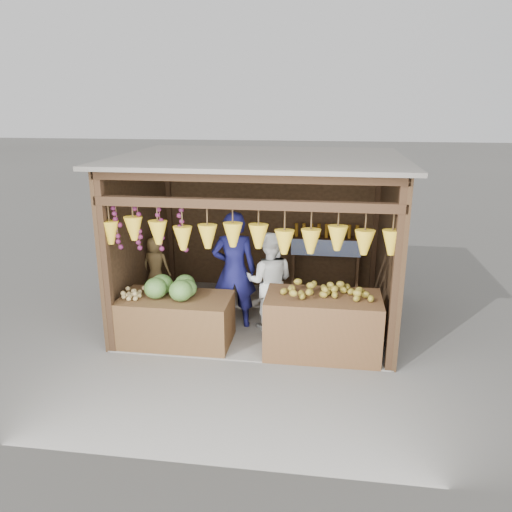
{
  "coord_description": "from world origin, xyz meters",
  "views": [
    {
      "loc": [
        1.0,
        -7.57,
        3.43
      ],
      "look_at": [
        -0.05,
        -0.1,
        1.1
      ],
      "focal_mm": 35.0,
      "sensor_mm": 36.0,
      "label": 1
    }
  ],
  "objects": [
    {
      "name": "ground",
      "position": [
        0.0,
        0.0,
        0.0
      ],
      "size": [
        80.0,
        80.0,
        0.0
      ],
      "primitive_type": "plane",
      "color": "#514F49",
      "rests_on": "ground"
    },
    {
      "name": "stall_structure",
      "position": [
        -0.03,
        -0.04,
        1.67
      ],
      "size": [
        4.3,
        3.3,
        2.66
      ],
      "color": "slate",
      "rests_on": "ground"
    },
    {
      "name": "back_shelf",
      "position": [
        1.05,
        1.28,
        0.87
      ],
      "size": [
        1.25,
        0.32,
        1.32
      ],
      "color": "#382314",
      "rests_on": "ground"
    },
    {
      "name": "counter_left",
      "position": [
        -1.1,
        -1.06,
        0.36
      ],
      "size": [
        1.61,
        0.85,
        0.72
      ],
      "primitive_type": "cube",
      "color": "#4C3119",
      "rests_on": "ground"
    },
    {
      "name": "counter_right",
      "position": [
        1.04,
        -1.08,
        0.43
      ],
      "size": [
        1.6,
        0.85,
        0.86
      ],
      "primitive_type": "cube",
      "color": "#4C3419",
      "rests_on": "ground"
    },
    {
      "name": "stool",
      "position": [
        -1.77,
        0.08,
        0.16
      ],
      "size": [
        0.33,
        0.33,
        0.31
      ],
      "primitive_type": "cube",
      "color": "black",
      "rests_on": "ground"
    },
    {
      "name": "man_standing",
      "position": [
        -0.35,
        -0.38,
        0.94
      ],
      "size": [
        0.74,
        0.55,
        1.88
      ],
      "primitive_type": "imported",
      "rotation": [
        0.0,
        0.0,
        3.29
      ],
      "color": "#15154F",
      "rests_on": "ground"
    },
    {
      "name": "woman_standing",
      "position": [
        0.2,
        -0.37,
        0.78
      ],
      "size": [
        0.77,
        0.61,
        1.57
      ],
      "primitive_type": "imported",
      "rotation": [
        0.0,
        0.0,
        3.12
      ],
      "color": "white",
      "rests_on": "ground"
    },
    {
      "name": "vendor_seated",
      "position": [
        -1.77,
        0.08,
        0.81
      ],
      "size": [
        0.53,
        0.4,
        0.99
      ],
      "primitive_type": "imported",
      "rotation": [
        0.0,
        0.0,
        2.97
      ],
      "color": "brown",
      "rests_on": "stool"
    },
    {
      "name": "melon_pile",
      "position": [
        -1.15,
        -1.01,
        0.88
      ],
      "size": [
        1.0,
        0.5,
        0.32
      ],
      "primitive_type": null,
      "color": "#224F15",
      "rests_on": "counter_left"
    },
    {
      "name": "tanfruit_pile",
      "position": [
        -1.71,
        -1.13,
        0.79
      ],
      "size": [
        0.34,
        0.4,
        0.13
      ],
      "primitive_type": null,
      "color": "olive",
      "rests_on": "counter_left"
    },
    {
      "name": "mango_pile",
      "position": [
        1.08,
        -1.06,
        0.97
      ],
      "size": [
        1.4,
        0.64,
        0.22
      ],
      "primitive_type": null,
      "color": "#AD5F17",
      "rests_on": "counter_right"
    }
  ]
}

